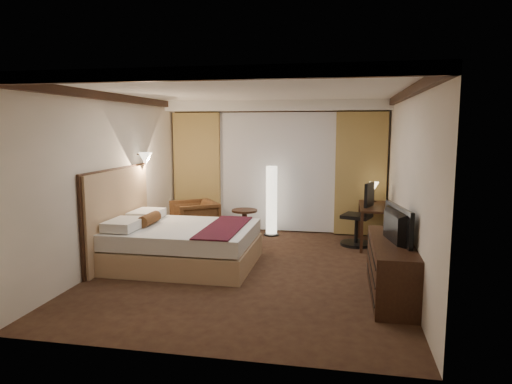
% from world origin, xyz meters
% --- Properties ---
extents(floor, '(4.50, 5.50, 0.01)m').
position_xyz_m(floor, '(0.00, 0.00, 0.00)').
color(floor, '#331B13').
rests_on(floor, ground).
extents(ceiling, '(4.50, 5.50, 0.01)m').
position_xyz_m(ceiling, '(0.00, 0.00, 2.70)').
color(ceiling, white).
rests_on(ceiling, back_wall).
extents(back_wall, '(4.50, 0.02, 2.70)m').
position_xyz_m(back_wall, '(0.00, 2.75, 1.35)').
color(back_wall, beige).
rests_on(back_wall, floor).
extents(left_wall, '(0.02, 5.50, 2.70)m').
position_xyz_m(left_wall, '(-2.25, 0.00, 1.35)').
color(left_wall, beige).
rests_on(left_wall, floor).
extents(right_wall, '(0.02, 5.50, 2.70)m').
position_xyz_m(right_wall, '(2.25, 0.00, 1.35)').
color(right_wall, beige).
rests_on(right_wall, floor).
extents(crown_molding, '(4.50, 5.50, 0.12)m').
position_xyz_m(crown_molding, '(0.00, 0.00, 2.64)').
color(crown_molding, black).
rests_on(crown_molding, ceiling).
extents(soffit, '(4.50, 0.50, 0.20)m').
position_xyz_m(soffit, '(0.00, 2.50, 2.60)').
color(soffit, white).
rests_on(soffit, ceiling).
extents(curtain_sheer, '(2.48, 0.04, 2.45)m').
position_xyz_m(curtain_sheer, '(0.00, 2.67, 1.25)').
color(curtain_sheer, silver).
rests_on(curtain_sheer, back_wall).
extents(curtain_left_drape, '(1.00, 0.14, 2.45)m').
position_xyz_m(curtain_left_drape, '(-1.70, 2.61, 1.25)').
color(curtain_left_drape, tan).
rests_on(curtain_left_drape, back_wall).
extents(curtain_right_drape, '(1.00, 0.14, 2.45)m').
position_xyz_m(curtain_right_drape, '(1.70, 2.61, 1.25)').
color(curtain_right_drape, tan).
rests_on(curtain_right_drape, back_wall).
extents(wall_sconce, '(0.24, 0.24, 0.24)m').
position_xyz_m(wall_sconce, '(-2.09, 0.90, 1.62)').
color(wall_sconce, white).
rests_on(wall_sconce, left_wall).
extents(bed, '(2.20, 1.71, 0.64)m').
position_xyz_m(bed, '(-1.09, 0.04, 0.32)').
color(bed, white).
rests_on(bed, floor).
extents(headboard, '(0.12, 2.01, 1.50)m').
position_xyz_m(headboard, '(-2.20, 0.04, 0.75)').
color(headboard, tan).
rests_on(headboard, floor).
extents(armchair, '(1.08, 1.09, 0.83)m').
position_xyz_m(armchair, '(-1.48, 1.70, 0.41)').
color(armchair, '#4D2C17').
rests_on(armchair, floor).
extents(side_table, '(0.51, 0.51, 0.56)m').
position_xyz_m(side_table, '(-0.54, 2.00, 0.28)').
color(side_table, black).
rests_on(side_table, floor).
extents(floor_lamp, '(0.30, 0.30, 1.42)m').
position_xyz_m(floor_lamp, '(-0.04, 2.28, 0.71)').
color(floor_lamp, white).
rests_on(floor_lamp, floor).
extents(desk, '(0.55, 1.22, 0.75)m').
position_xyz_m(desk, '(1.95, 1.84, 0.38)').
color(desk, black).
rests_on(desk, floor).
extents(desk_lamp, '(0.18, 0.18, 0.34)m').
position_xyz_m(desk_lamp, '(1.95, 2.30, 0.92)').
color(desk_lamp, '#FFD899').
rests_on(desk_lamp, desk).
extents(office_chair, '(0.73, 0.73, 1.19)m').
position_xyz_m(office_chair, '(1.62, 1.79, 0.59)').
color(office_chair, black).
rests_on(office_chair, floor).
extents(dresser, '(0.50, 1.85, 0.72)m').
position_xyz_m(dresser, '(2.00, -0.71, 0.36)').
color(dresser, black).
rests_on(dresser, floor).
extents(television, '(0.77, 1.10, 0.13)m').
position_xyz_m(television, '(1.97, -0.71, 1.01)').
color(television, black).
rests_on(television, dresser).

